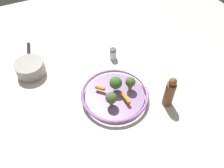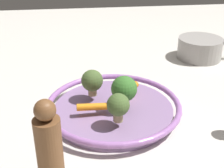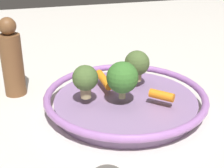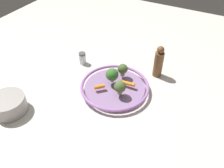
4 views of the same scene
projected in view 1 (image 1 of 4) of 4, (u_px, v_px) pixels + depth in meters
name	position (u px, v px, depth m)	size (l,w,h in m)	color
ground_plane	(115.00, 98.00, 1.01)	(2.04, 2.04, 0.00)	beige
serving_bowl	(115.00, 95.00, 1.00)	(0.30, 0.30, 0.03)	#8E709E
baby_carrot_near_rim	(100.00, 88.00, 1.00)	(0.02, 0.02, 0.04)	orange
baby_carrot_back	(126.00, 98.00, 0.96)	(0.01, 0.01, 0.06)	orange
broccoli_floret_large	(116.00, 83.00, 0.98)	(0.06, 0.06, 0.07)	#9BA566
broccoli_floret_edge	(111.00, 98.00, 0.93)	(0.05, 0.05, 0.06)	tan
broccoli_floret_small	(130.00, 82.00, 0.98)	(0.04, 0.04, 0.06)	tan
salt_shaker	(113.00, 54.00, 1.16)	(0.03, 0.03, 0.06)	silver
pepper_mill	(170.00, 93.00, 0.94)	(0.04, 0.04, 0.16)	brown
saucepan	(30.00, 68.00, 1.09)	(0.14, 0.23, 0.07)	#9E9993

